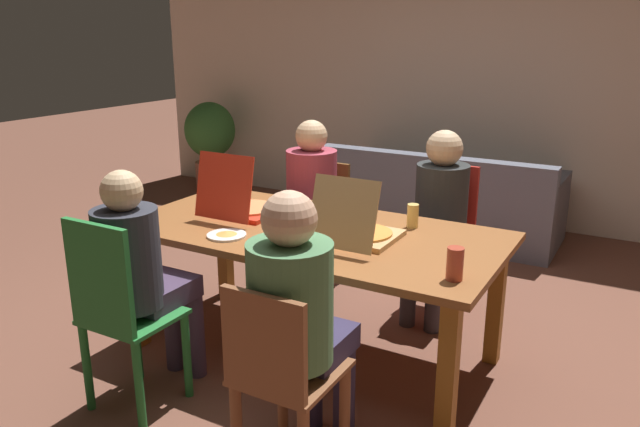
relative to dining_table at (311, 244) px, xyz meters
The scene contains 20 objects.
ground_plane 0.66m from the dining_table, ahead, with size 20.00×20.00×0.00m, color brown.
back_wall 3.22m from the dining_table, 90.00° to the left, with size 7.43×0.12×2.90m, color beige.
dining_table is the anchor object (origin of this frame).
chair_0 1.07m from the dining_table, 117.79° to the left, with size 0.39×0.45×0.88m.
person_0 0.93m from the dining_table, 121.65° to the left, with size 0.35×0.53×1.20m.
chair_1 1.09m from the dining_table, 65.93° to the right, with size 0.38×0.41×0.88m.
person_1 0.96m from the dining_table, 62.89° to the right, with size 0.34×0.53×1.22m.
chair_2 1.07m from the dining_table, 117.46° to the right, with size 0.40×0.38×0.99m.
person_2 0.93m from the dining_table, 121.96° to the right, with size 0.30×0.54×1.19m.
chair_3 1.07m from the dining_table, 65.68° to the left, with size 0.38×0.38×0.96m.
person_3 0.94m from the dining_table, 62.30° to the left, with size 0.33×0.51×1.20m.
pizza_box_0 0.50m from the dining_table, behind, with size 0.37×0.45×0.39m.
pizza_box_1 0.35m from the dining_table, ahead, with size 0.35×0.46×0.37m.
plate_0 0.47m from the dining_table, 135.07° to the right, with size 0.21×0.21×0.03m.
plate_1 0.25m from the dining_table, 101.41° to the right, with size 0.23×0.23×0.01m.
plate_2 0.34m from the dining_table, 78.91° to the left, with size 0.21×0.21×0.03m.
drinking_glass_0 0.96m from the dining_table, 18.75° to the right, with size 0.07×0.07×0.15m, color #BA4631.
drinking_glass_1 0.58m from the dining_table, 32.80° to the left, with size 0.06×0.06×0.13m, color #E6C666.
couch 2.44m from the dining_table, 91.72° to the left, with size 2.05×0.84×0.78m.
potted_plant 3.89m from the dining_table, 137.27° to the left, with size 0.56×0.56×1.02m.
Camera 1 is at (1.62, -2.77, 1.80)m, focal length 34.73 mm.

